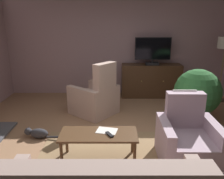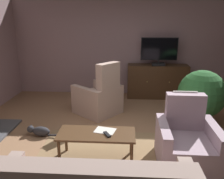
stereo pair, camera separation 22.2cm
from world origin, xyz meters
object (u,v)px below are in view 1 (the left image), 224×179
at_px(folded_newspaper, 107,131).
at_px(tv_remote, 110,134).
at_px(potted_plant_tall_palm_by_window, 198,93).
at_px(armchair_near_window, 188,141).
at_px(armchair_by_fireplace, 96,98).
at_px(coffee_table, 99,136).
at_px(television, 153,50).
at_px(tv_cabinet, 152,81).
at_px(cat, 38,133).

bearing_deg(folded_newspaper, tv_remote, -59.68).
height_order(folded_newspaper, potted_plant_tall_palm_by_window, potted_plant_tall_palm_by_window).
height_order(folded_newspaper, armchair_near_window, armchair_near_window).
distance_m(tv_remote, armchair_by_fireplace, 1.90).
relative_size(coffee_table, armchair_by_fireplace, 0.96).
bearing_deg(potted_plant_tall_palm_by_window, armchair_by_fireplace, 167.65).
bearing_deg(coffee_table, television, 67.23).
distance_m(armchair_near_window, potted_plant_tall_palm_by_window, 1.51).
relative_size(coffee_table, tv_remote, 6.70).
height_order(coffee_table, armchair_near_window, armchair_near_window).
distance_m(tv_cabinet, armchair_by_fireplace, 1.88).
bearing_deg(tv_remote, coffee_table, 41.67).
bearing_deg(armchair_by_fireplace, television, 39.43).
bearing_deg(folded_newspaper, armchair_by_fireplace, 112.65).
height_order(television, coffee_table, television).
distance_m(television, tv_remote, 3.33).
distance_m(television, armchair_by_fireplace, 2.05).
relative_size(armchair_near_window, potted_plant_tall_palm_by_window, 0.90).
bearing_deg(tv_cabinet, armchair_near_window, -88.80).
bearing_deg(potted_plant_tall_palm_by_window, cat, -167.52).
xyz_separation_m(coffee_table, folded_newspaper, (0.12, 0.08, 0.05)).
bearing_deg(cat, coffee_table, -31.08).
height_order(television, armchair_near_window, television).
height_order(potted_plant_tall_palm_by_window, cat, potted_plant_tall_palm_by_window).
height_order(television, potted_plant_tall_palm_by_window, television).
bearing_deg(potted_plant_tall_palm_by_window, tv_cabinet, 111.22).
relative_size(coffee_table, cat, 1.79).
bearing_deg(armchair_by_fireplace, potted_plant_tall_palm_by_window, -12.35).
height_order(television, armchair_by_fireplace, television).
distance_m(coffee_table, tv_remote, 0.18).
relative_size(television, coffee_table, 0.81).
bearing_deg(folded_newspaper, coffee_table, -133.00).
height_order(coffee_table, folded_newspaper, folded_newspaper).
relative_size(armchair_by_fireplace, armchair_near_window, 1.18).
height_order(armchair_by_fireplace, potted_plant_tall_palm_by_window, armchair_by_fireplace).
bearing_deg(cat, armchair_by_fireplace, 49.33).
bearing_deg(armchair_by_fireplace, tv_remote, -79.96).
xyz_separation_m(television, armchair_near_window, (0.06, -2.98, -0.95)).
height_order(coffee_table, tv_remote, tv_remote).
xyz_separation_m(armchair_near_window, cat, (-2.45, 0.69, -0.23)).
relative_size(armchair_by_fireplace, potted_plant_tall_palm_by_window, 1.07).
relative_size(coffee_table, potted_plant_tall_palm_by_window, 1.03).
bearing_deg(armchair_near_window, folded_newspaper, 176.17).
height_order(tv_cabinet, folded_newspaper, tv_cabinet).
bearing_deg(armchair_near_window, tv_cabinet, 91.20).
height_order(television, tv_remote, television).
distance_m(tv_cabinet, cat, 3.37).
distance_m(tv_cabinet, folded_newspaper, 3.17).
xyz_separation_m(tv_cabinet, armchair_near_window, (0.06, -3.04, -0.10)).
height_order(folded_newspaper, armchair_by_fireplace, armchair_by_fireplace).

